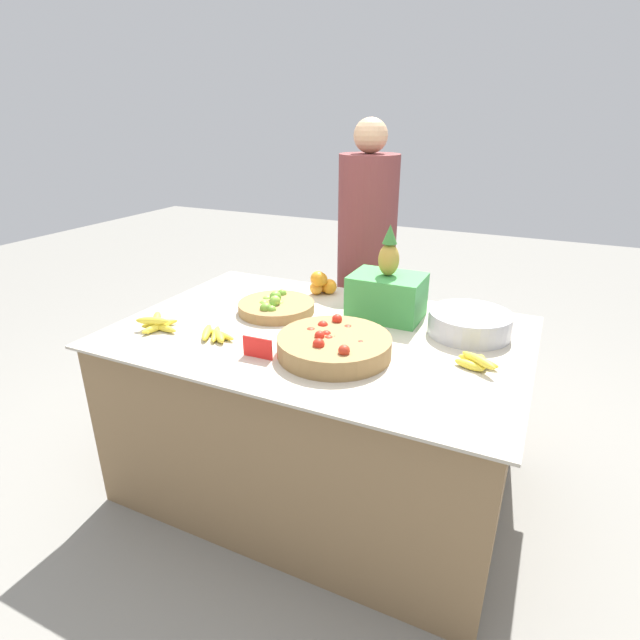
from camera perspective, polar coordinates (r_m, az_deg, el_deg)
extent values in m
plane|color=gray|center=(2.57, 0.00, -17.60)|extent=(12.00, 12.00, 0.00)
cube|color=olive|center=(2.34, 0.00, -10.27)|extent=(1.66, 1.11, 0.78)
cube|color=#BCB29E|center=(2.16, 0.00, -1.38)|extent=(1.73, 1.16, 0.01)
cylinder|color=olive|center=(2.36, -5.00, 1.48)|extent=(0.36, 0.36, 0.05)
sphere|color=#89BC42|center=(2.35, -4.65, 1.61)|extent=(0.05, 0.05, 0.05)
sphere|color=#89BC42|center=(2.34, -5.20, 1.87)|extent=(0.04, 0.04, 0.04)
sphere|color=#89BC42|center=(2.42, -6.03, 2.21)|extent=(0.05, 0.05, 0.05)
sphere|color=#6BA333|center=(2.46, -4.36, 3.03)|extent=(0.05, 0.05, 0.05)
sphere|color=#7AB238|center=(2.36, -6.41, 1.64)|extent=(0.06, 0.06, 0.06)
sphere|color=#7AB238|center=(2.34, -5.61, 1.40)|extent=(0.05, 0.05, 0.05)
sphere|color=#6BA333|center=(2.27, -6.21, 1.32)|extent=(0.05, 0.05, 0.05)
sphere|color=#6BA333|center=(2.38, -5.12, 2.67)|extent=(0.06, 0.06, 0.06)
sphere|color=#7AB238|center=(2.35, -5.24, 1.94)|extent=(0.04, 0.04, 0.04)
sphere|color=#7AB238|center=(2.37, -4.89, 1.44)|extent=(0.04, 0.04, 0.04)
sphere|color=#6BA333|center=(2.26, -5.58, 1.13)|extent=(0.04, 0.04, 0.04)
sphere|color=#89BC42|center=(2.32, -5.15, 2.20)|extent=(0.05, 0.05, 0.05)
sphere|color=#6BA333|center=(2.32, -5.34, 1.79)|extent=(0.04, 0.04, 0.04)
cylinder|color=olive|center=(1.93, 1.63, -2.95)|extent=(0.44, 0.44, 0.08)
sphere|color=red|center=(1.88, 1.12, -3.53)|extent=(0.05, 0.05, 0.05)
sphere|color=red|center=(2.02, 3.20, -1.23)|extent=(0.05, 0.05, 0.05)
sphere|color=red|center=(1.94, -0.89, -2.36)|extent=(0.04, 0.04, 0.04)
sphere|color=red|center=(2.02, 0.33, -0.68)|extent=(0.04, 0.04, 0.04)
sphere|color=red|center=(1.89, 2.89, -3.69)|extent=(0.04, 0.04, 0.04)
sphere|color=red|center=(1.83, -0.16, -2.78)|extent=(0.04, 0.04, 0.04)
sphere|color=red|center=(1.92, 1.84, -3.50)|extent=(0.05, 0.05, 0.05)
sphere|color=red|center=(2.05, 1.96, 0.10)|extent=(0.04, 0.04, 0.04)
sphere|color=red|center=(1.95, 1.37, -2.40)|extent=(0.04, 0.04, 0.04)
sphere|color=red|center=(1.99, -1.05, -1.50)|extent=(0.05, 0.05, 0.05)
sphere|color=red|center=(1.92, 1.66, -2.32)|extent=(0.04, 0.04, 0.04)
sphere|color=red|center=(1.94, 0.73, -1.77)|extent=(0.04, 0.04, 0.04)
sphere|color=red|center=(1.92, -2.56, -3.24)|extent=(0.05, 0.05, 0.05)
sphere|color=red|center=(1.82, -0.04, -4.08)|extent=(0.05, 0.05, 0.05)
sphere|color=red|center=(1.92, 0.48, -3.11)|extent=(0.04, 0.04, 0.04)
sphere|color=red|center=(1.91, 1.00, -2.33)|extent=(0.04, 0.04, 0.04)
sphere|color=red|center=(1.91, -0.05, -1.80)|extent=(0.04, 0.04, 0.04)
sphere|color=red|center=(1.89, 4.65, -2.91)|extent=(0.04, 0.04, 0.04)
sphere|color=red|center=(1.78, 2.77, -3.50)|extent=(0.04, 0.04, 0.04)
sphere|color=orange|center=(2.58, -0.42, 3.68)|extent=(0.07, 0.07, 0.07)
sphere|color=orange|center=(2.59, 1.07, 3.84)|extent=(0.08, 0.08, 0.08)
sphere|color=orange|center=(2.62, 0.52, 3.97)|extent=(0.07, 0.07, 0.07)
sphere|color=orange|center=(2.54, -0.23, 4.75)|extent=(0.08, 0.08, 0.08)
sphere|color=orange|center=(2.56, 0.08, 4.66)|extent=(0.07, 0.07, 0.07)
cylinder|color=#B7B7BF|center=(2.19, 16.72, -0.37)|extent=(0.34, 0.34, 0.10)
cube|color=red|center=(1.92, -7.15, -3.17)|extent=(0.12, 0.01, 0.08)
cube|color=green|center=(2.29, 7.64, 2.71)|extent=(0.32, 0.24, 0.20)
ellipsoid|color=#B28E38|center=(2.24, 7.86, 6.85)|extent=(0.09, 0.09, 0.14)
cone|color=#387A33|center=(2.21, 8.02, 9.71)|extent=(0.07, 0.07, 0.08)
ellipsoid|color=yellow|center=(1.95, 17.64, -4.53)|extent=(0.16, 0.06, 0.03)
ellipsoid|color=yellow|center=(1.91, 16.67, -4.95)|extent=(0.12, 0.06, 0.03)
ellipsoid|color=yellow|center=(1.95, 18.05, -4.56)|extent=(0.06, 0.11, 0.03)
ellipsoid|color=yellow|center=(1.94, 17.46, -4.52)|extent=(0.10, 0.11, 0.03)
ellipsoid|color=yellow|center=(1.90, 17.91, -4.47)|extent=(0.13, 0.11, 0.03)
ellipsoid|color=yellow|center=(1.91, 17.43, -4.32)|extent=(0.13, 0.10, 0.03)
ellipsoid|color=yellow|center=(2.13, -11.84, -1.57)|extent=(0.10, 0.15, 0.03)
ellipsoid|color=yellow|center=(2.12, -11.33, -1.64)|extent=(0.16, 0.06, 0.03)
ellipsoid|color=yellow|center=(2.15, -12.81, -1.38)|extent=(0.10, 0.15, 0.03)
ellipsoid|color=yellow|center=(2.10, -11.45, -1.82)|extent=(0.11, 0.11, 0.04)
ellipsoid|color=yellow|center=(2.25, -17.52, -0.82)|extent=(0.16, 0.04, 0.03)
ellipsoid|color=yellow|center=(2.27, -18.57, -0.84)|extent=(0.06, 0.12, 0.03)
ellipsoid|color=yellow|center=(2.28, -18.00, -0.62)|extent=(0.14, 0.05, 0.03)
ellipsoid|color=yellow|center=(2.26, -18.07, -0.75)|extent=(0.06, 0.16, 0.03)
ellipsoid|color=yellow|center=(2.30, -17.84, -0.39)|extent=(0.12, 0.14, 0.03)
ellipsoid|color=yellow|center=(2.26, -18.61, -0.09)|extent=(0.15, 0.09, 0.03)
ellipsoid|color=yellow|center=(2.30, -18.11, 0.31)|extent=(0.10, 0.11, 0.03)
cylinder|color=brown|center=(2.99, 5.21, 4.28)|extent=(0.34, 0.34, 1.46)
sphere|color=tan|center=(2.84, 5.81, 20.25)|extent=(0.18, 0.18, 0.18)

